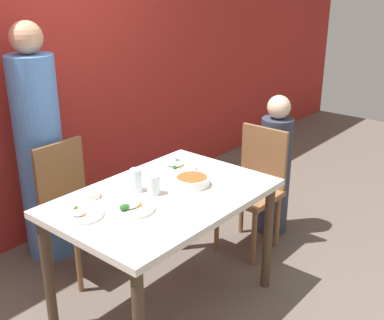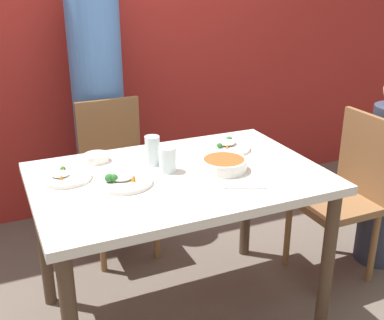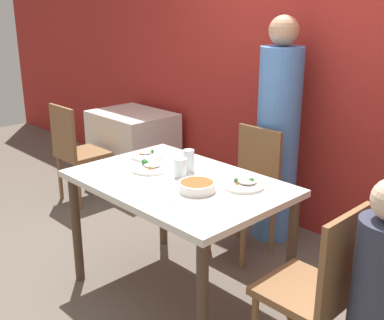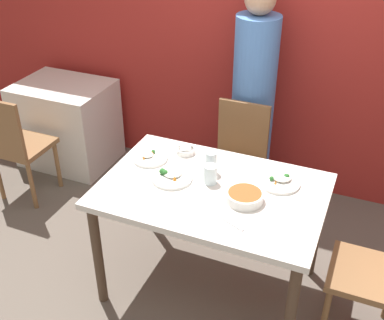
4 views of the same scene
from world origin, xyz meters
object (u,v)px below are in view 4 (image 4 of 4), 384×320
bowl_curry (245,196)px  plate_rice_adult (280,181)px  glass_water_tall (211,162)px  chair_child_spot (382,271)px  chair_adult_spot (237,161)px  person_adult (253,107)px

bowl_curry → plate_rice_adult: size_ratio=0.88×
glass_water_tall → plate_rice_adult: bearing=6.4°
chair_child_spot → plate_rice_adult: 0.73m
bowl_curry → plate_rice_adult: (0.14, 0.24, -0.01)m
chair_adult_spot → chair_child_spot: bearing=-35.7°
chair_child_spot → glass_water_tall: 1.11m
person_adult → bowl_curry: bearing=-75.5°
glass_water_tall → bowl_curry: bearing=-35.7°
chair_adult_spot → chair_child_spot: (1.07, -0.77, 0.00)m
chair_adult_spot → plate_rice_adult: bearing=-52.6°
chair_adult_spot → plate_rice_adult: chair_adult_spot is taller
chair_adult_spot → glass_water_tall: 0.71m
chair_child_spot → glass_water_tall: bearing=-98.3°
chair_child_spot → plate_rice_adult: chair_child_spot is taller
chair_adult_spot → bowl_curry: bearing=-70.0°
person_adult → glass_water_tall: (0.02, -0.95, 0.05)m
glass_water_tall → person_adult: bearing=91.3°
bowl_curry → glass_water_tall: bearing=144.3°
chair_child_spot → glass_water_tall: (-1.05, 0.15, 0.34)m
person_adult → plate_rice_adult: 1.00m
bowl_curry → glass_water_tall: glass_water_tall is taller
chair_adult_spot → plate_rice_adult: (0.43, -0.57, 0.29)m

